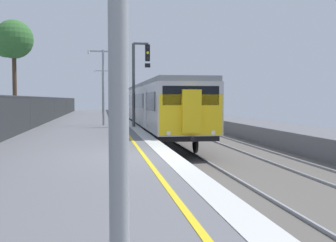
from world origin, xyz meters
TOP-DOWN VIEW (x-y plane):
  - ground at (2.64, 0.00)m, footprint 17.40×110.00m
  - commuter_train_at_platform at (2.10, 34.63)m, footprint 2.83×60.15m
  - signal_gantry at (0.62, 13.13)m, footprint 1.10×0.24m
  - platform_lamp_mid at (-1.45, 15.00)m, footprint 2.00×0.20m
  - platform_lamp_far at (-1.45, 39.22)m, footprint 2.00×0.20m
  - background_tree_centre at (-8.33, 21.55)m, footprint 3.04×2.97m

SIDE VIEW (x-z plane):
  - ground at x=2.64m, z-range -1.21..0.00m
  - commuter_train_at_platform at x=2.10m, z-range -0.64..3.17m
  - platform_lamp_mid at x=-1.45m, z-range 0.49..5.31m
  - platform_lamp_far at x=-1.45m, z-range 0.50..5.71m
  - signal_gantry at x=0.62m, z-range 0.63..5.70m
  - background_tree_centre at x=-8.33m, z-range 2.24..10.01m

